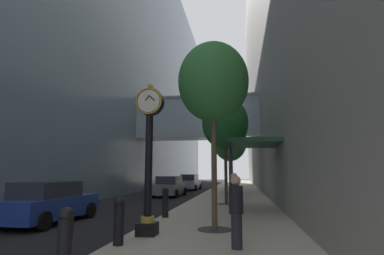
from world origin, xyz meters
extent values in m
plane|color=black|center=(0.00, 27.00, 0.00)|extent=(110.00, 110.00, 0.00)
cube|color=#BCB29E|center=(2.59, 30.00, 0.07)|extent=(5.18, 80.00, 0.14)
cube|color=slate|center=(-11.07, 30.00, 16.26)|extent=(9.00, 80.00, 32.53)
cube|color=#93A8B7|center=(-0.69, 28.08, 7.09)|extent=(12.35, 3.20, 3.77)
cube|color=gray|center=(-0.69, 28.08, 9.10)|extent=(12.35, 3.40, 0.24)
cube|color=gray|center=(9.68, 30.00, 17.56)|extent=(9.00, 80.00, 35.12)
cube|color=black|center=(0.64, 7.60, 0.32)|extent=(0.55, 0.55, 0.35)
cylinder|color=gold|center=(0.64, 7.60, 0.58)|extent=(0.39, 0.38, 0.18)
cylinder|color=black|center=(0.64, 7.60, 2.15)|extent=(0.22, 0.22, 2.95)
cylinder|color=black|center=(0.64, 7.60, 4.04)|extent=(0.84, 0.28, 0.84)
torus|color=gold|center=(0.64, 7.44, 4.04)|extent=(0.82, 0.05, 0.82)
cylinder|color=silver|center=(0.64, 7.45, 4.04)|extent=(0.69, 0.01, 0.69)
cylinder|color=silver|center=(0.64, 7.75, 4.04)|extent=(0.69, 0.01, 0.69)
sphere|color=gold|center=(0.64, 7.60, 4.53)|extent=(0.16, 0.16, 0.16)
cube|color=black|center=(0.60, 7.44, 4.11)|extent=(0.12, 0.01, 0.16)
cube|color=black|center=(0.74, 7.44, 4.13)|extent=(0.22, 0.01, 0.19)
cylinder|color=black|center=(0.29, 3.98, 0.63)|extent=(0.26, 0.26, 0.97)
sphere|color=black|center=(0.29, 3.98, 1.18)|extent=(0.27, 0.27, 0.27)
cylinder|color=black|center=(0.29, 6.34, 0.63)|extent=(0.26, 0.26, 0.97)
sphere|color=black|center=(0.29, 6.34, 1.18)|extent=(0.27, 0.27, 0.27)
cylinder|color=black|center=(0.29, 11.07, 0.63)|extent=(0.26, 0.26, 0.97)
sphere|color=black|center=(0.29, 11.07, 1.18)|extent=(0.27, 0.27, 0.27)
cylinder|color=#333335|center=(2.48, 8.73, 0.15)|extent=(1.10, 1.10, 0.02)
cylinder|color=brown|center=(2.48, 8.73, 2.09)|extent=(0.18, 0.18, 3.91)
ellipsoid|color=#387F3D|center=(2.48, 8.73, 4.93)|extent=(2.36, 2.36, 2.72)
cylinder|color=#333335|center=(2.48, 16.55, 0.15)|extent=(1.10, 1.10, 0.02)
cylinder|color=#4C3D2D|center=(2.48, 16.55, 1.97)|extent=(0.18, 0.18, 3.65)
ellipsoid|color=#23602D|center=(2.48, 16.55, 4.81)|extent=(2.72, 2.72, 3.12)
cylinder|color=#333335|center=(2.48, 24.37, 0.15)|extent=(1.10, 1.10, 0.02)
cylinder|color=brown|center=(2.48, 24.37, 1.77)|extent=(0.18, 0.18, 3.26)
ellipsoid|color=#387F3D|center=(2.48, 24.37, 4.45)|extent=(2.79, 2.79, 3.21)
cylinder|color=#23232D|center=(3.08, 10.00, 0.56)|extent=(0.36, 0.36, 0.83)
cylinder|color=black|center=(3.08, 10.00, 1.31)|extent=(0.48, 0.48, 0.67)
sphere|color=beige|center=(3.08, 10.00, 1.77)|extent=(0.25, 0.25, 0.25)
cylinder|color=#23232D|center=(3.20, 6.43, 0.54)|extent=(0.35, 0.35, 0.81)
cylinder|color=black|center=(3.20, 6.43, 1.27)|extent=(0.45, 0.45, 0.65)
sphere|color=tan|center=(3.20, 6.43, 1.72)|extent=(0.25, 0.25, 0.25)
cube|color=#235138|center=(3.98, 14.00, 3.34)|extent=(2.40, 3.60, 0.20)
cylinder|color=#333338|center=(2.86, 12.40, 1.74)|extent=(0.10, 0.10, 3.20)
cylinder|color=#333338|center=(2.86, 15.60, 1.74)|extent=(0.10, 0.10, 3.20)
cube|color=slate|center=(-2.36, 23.15, 0.61)|extent=(1.92, 4.41, 0.78)
cube|color=#282D38|center=(-2.37, 22.93, 1.30)|extent=(1.65, 2.49, 0.64)
cylinder|color=black|center=(-3.20, 24.65, 0.32)|extent=(0.24, 0.65, 0.64)
cylinder|color=black|center=(-1.42, 24.60, 0.32)|extent=(0.24, 0.65, 0.64)
cylinder|color=black|center=(-3.30, 21.70, 0.32)|extent=(0.24, 0.65, 0.64)
cylinder|color=black|center=(-1.52, 21.64, 0.32)|extent=(0.24, 0.65, 0.64)
cube|color=navy|center=(-3.99, 9.88, 0.60)|extent=(1.84, 4.43, 0.75)
cube|color=#282D38|center=(-3.99, 9.66, 1.26)|extent=(1.59, 2.49, 0.62)
cylinder|color=black|center=(-4.83, 11.39, 0.32)|extent=(0.23, 0.64, 0.64)
cylinder|color=black|center=(-3.09, 11.35, 0.32)|extent=(0.23, 0.64, 0.64)
cylinder|color=black|center=(-3.15, 8.37, 0.32)|extent=(0.23, 0.64, 0.64)
cube|color=#B7BABF|center=(-2.26, 32.44, 0.63)|extent=(1.86, 4.60, 0.83)
cube|color=#282D38|center=(-2.26, 32.22, 1.37)|extent=(1.60, 2.59, 0.68)
cylinder|color=black|center=(-3.08, 34.01, 0.32)|extent=(0.24, 0.65, 0.64)
cylinder|color=black|center=(-1.35, 33.96, 0.32)|extent=(0.24, 0.65, 0.64)
cylinder|color=black|center=(-3.17, 30.92, 0.32)|extent=(0.24, 0.65, 0.64)
cylinder|color=black|center=(-1.44, 30.87, 0.32)|extent=(0.24, 0.65, 0.64)
camera|label=1|loc=(3.32, -1.02, 1.92)|focal=28.11mm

